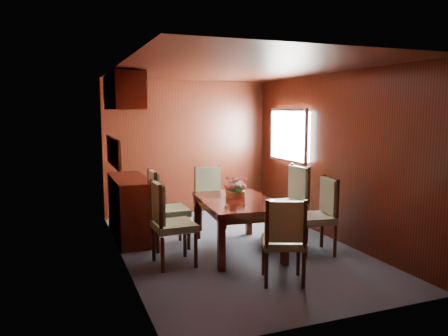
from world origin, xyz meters
name	(u,v)px	position (x,y,z in m)	size (l,w,h in m)	color
ground	(235,248)	(0.00, 0.00, 0.00)	(4.50, 4.50, 0.00)	#383F4D
room_shell	(219,128)	(-0.10, 0.33, 1.63)	(3.06, 4.52, 2.41)	black
sideboard	(130,208)	(-1.25, 1.00, 0.45)	(0.48, 1.40, 0.90)	black
dining_table	(237,207)	(-0.02, -0.11, 0.59)	(1.06, 1.55, 0.69)	black
chair_left_near	(168,219)	(-1.02, -0.33, 0.57)	(0.49, 0.50, 1.03)	black
chair_left_far	(163,204)	(-0.90, 0.38, 0.60)	(0.49, 0.51, 1.08)	black
chair_right_near	(320,211)	(0.97, -0.59, 0.56)	(0.53, 0.55, 1.01)	black
chair_right_far	(291,198)	(0.95, 0.14, 0.60)	(0.51, 0.53, 1.08)	black
chair_head	(284,237)	(0.01, -1.35, 0.53)	(0.58, 0.57, 0.95)	black
chair_foot	(209,193)	(0.06, 1.22, 0.54)	(0.50, 0.49, 0.97)	black
flower_centerpiece	(236,187)	(0.05, 0.09, 0.83)	(0.29, 0.29, 0.29)	#B66037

